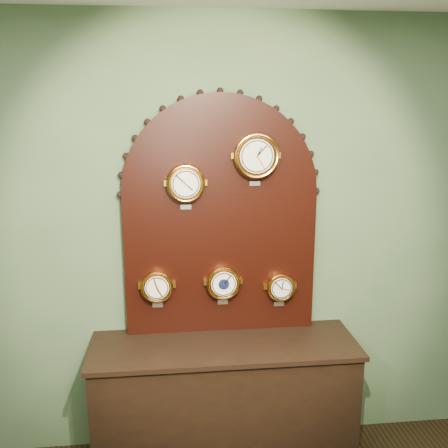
{
  "coord_description": "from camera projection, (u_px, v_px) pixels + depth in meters",
  "views": [
    {
      "loc": [
        -0.33,
        -0.67,
        2.29
      ],
      "look_at": [
        0.0,
        2.25,
        1.58
      ],
      "focal_mm": 41.62,
      "sensor_mm": 36.0,
      "label": 1
    }
  ],
  "objects": [
    {
      "name": "hygrometer",
      "position": [
        157.0,
        286.0,
        3.21
      ],
      "size": [
        0.2,
        0.08,
        0.25
      ],
      "color": "orange",
      "rests_on": "display_board"
    },
    {
      "name": "tide_clock",
      "position": [
        281.0,
        287.0,
        3.3
      ],
      "size": [
        0.18,
        0.08,
        0.23
      ],
      "color": "orange",
      "rests_on": "display_board"
    },
    {
      "name": "display_board",
      "position": [
        220.0,
        209.0,
        3.2
      ],
      "size": [
        1.26,
        0.06,
        1.53
      ],
      "color": "black",
      "rests_on": "shop_counter"
    },
    {
      "name": "barometer",
      "position": [
        223.0,
        283.0,
        3.25
      ],
      "size": [
        0.21,
        0.08,
        0.26
      ],
      "color": "orange",
      "rests_on": "display_board"
    },
    {
      "name": "shop_counter",
      "position": [
        224.0,
        406.0,
        3.28
      ],
      "size": [
        1.6,
        0.5,
        0.8
      ],
      "primitive_type": "cube",
      "color": "black",
      "rests_on": "ground_plane"
    },
    {
      "name": "roman_clock",
      "position": [
        186.0,
        183.0,
        3.08
      ],
      "size": [
        0.23,
        0.08,
        0.28
      ],
      "color": "orange",
      "rests_on": "display_board"
    },
    {
      "name": "arabic_clock",
      "position": [
        256.0,
        156.0,
        3.08
      ],
      "size": [
        0.27,
        0.08,
        0.32
      ],
      "color": "orange",
      "rests_on": "display_board"
    },
    {
      "name": "wall_back",
      "position": [
        220.0,
        242.0,
        3.31
      ],
      "size": [
        4.0,
        0.0,
        4.0
      ],
      "primitive_type": "plane",
      "rotation": [
        1.57,
        0.0,
        0.0
      ],
      "color": "#4D6847",
      "rests_on": "ground"
    }
  ]
}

